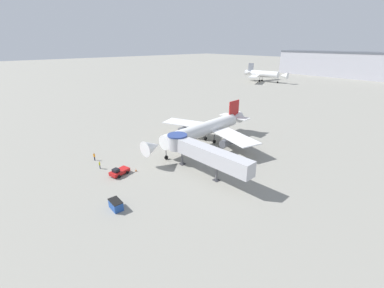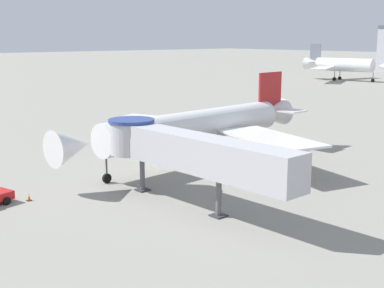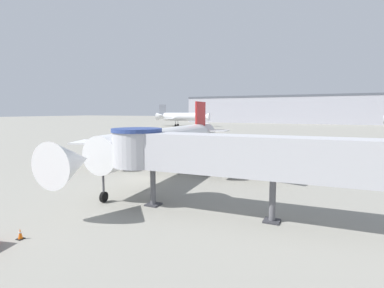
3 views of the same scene
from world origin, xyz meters
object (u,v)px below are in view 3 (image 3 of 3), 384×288
at_px(jet_bridge, 214,153).
at_px(traffic_cone_port_wing, 94,165).
at_px(main_airplane, 167,142).
at_px(traffic_cone_near_nose, 20,234).
at_px(background_jet_gray_tail, 180,117).

bearing_deg(jet_bridge, traffic_cone_port_wing, 151.80).
xyz_separation_m(main_airplane, jet_bridge, (10.42, -11.16, 0.67)).
distance_m(main_airplane, traffic_cone_near_nose, 20.67).
bearing_deg(background_jet_gray_tail, main_airplane, -161.29).
relative_size(jet_bridge, traffic_cone_port_wing, 26.16).
xyz_separation_m(traffic_cone_port_wing, traffic_cone_near_nose, (12.69, -19.60, -0.06)).
distance_m(main_airplane, jet_bridge, 15.28).
xyz_separation_m(main_airplane, background_jet_gray_tail, (-53.40, 105.13, 0.99)).
distance_m(jet_bridge, traffic_cone_near_nose, 13.42).
bearing_deg(main_airplane, background_jet_gray_tail, 112.30).
height_order(main_airplane, background_jet_gray_tail, background_jet_gray_tail).
xyz_separation_m(jet_bridge, traffic_cone_near_nose, (-8.85, -9.14, -4.24)).
distance_m(traffic_cone_port_wing, traffic_cone_near_nose, 23.34).
bearing_deg(main_airplane, traffic_cone_near_nose, -90.23).
bearing_deg(traffic_cone_near_nose, background_jet_gray_tail, 113.66).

